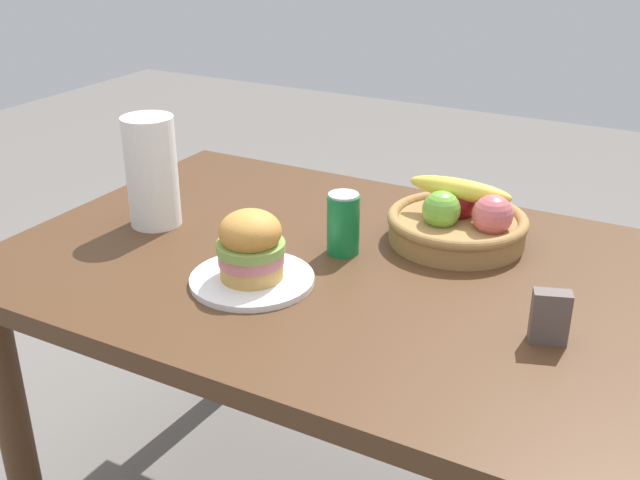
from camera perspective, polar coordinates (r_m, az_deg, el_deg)
name	(u,v)px	position (r m, az deg, el deg)	size (l,w,h in m)	color
dining_table	(356,310)	(1.53, 2.69, -5.26)	(1.40, 0.90, 0.75)	#4C301C
plate	(252,279)	(1.42, -5.12, -2.97)	(0.23, 0.23, 0.01)	white
sandwich	(251,245)	(1.39, -5.23, -0.40)	(0.13, 0.13, 0.13)	tan
soda_can	(343,224)	(1.51, 1.76, 1.24)	(0.07, 0.07, 0.13)	#147238
fruit_basket	(459,221)	(1.58, 10.39, 1.39)	(0.29, 0.29, 0.14)	#9E7542
paper_towel_roll	(152,172)	(1.66, -12.53, 5.04)	(0.11, 0.11, 0.24)	white
napkin_holder	(550,317)	(1.27, 16.90, -5.56)	(0.06, 0.03, 0.09)	#594C47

